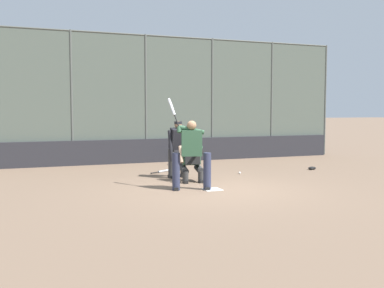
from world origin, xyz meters
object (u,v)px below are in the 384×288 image
Objects in this scene: fielding_glove_on_dirt at (312,168)px; baseball_loose at (240,173)px; catcher_behind_plate at (192,158)px; batter_at_plate at (191,152)px; umpire_home at (178,148)px; spare_bat_near_backstop at (162,171)px; equipment_bag_dugout_side at (185,160)px.

fielding_glove_on_dirt is 3.77× the size of baseball_loose.
baseball_loose is (2.65, 0.06, -0.01)m from fielding_glove_on_dirt.
catcher_behind_plate is at bearing 24.51° from baseball_loose.
catcher_behind_plate is 16.71× the size of baseball_loose.
baseball_loose is at bearing 1.21° from fielding_glove_on_dirt.
batter_at_plate is 1.98m from umpire_home.
spare_bat_near_backstop is (0.21, -2.06, -0.61)m from catcher_behind_plate.
equipment_bag_dugout_side is at bearing -119.01° from umpire_home.
baseball_loose is 2.97m from equipment_bag_dugout_side.
fielding_glove_on_dirt is (-4.74, 1.14, 0.02)m from spare_bat_near_backstop.
umpire_home is at bearing 1.13° from fielding_glove_on_dirt.
batter_at_plate is at bearing 76.62° from catcher_behind_plate.
umpire_home is 2.25× the size of spare_bat_near_backstop.
fielding_glove_on_dirt is (-4.98, -2.05, -0.87)m from batter_at_plate.
batter_at_plate is 5.45m from fielding_glove_on_dirt.
equipment_bag_dugout_side is (-1.62, -4.87, -0.78)m from batter_at_plate.
umpire_home is 2.16m from baseball_loose.
fielding_glove_on_dirt is at bearing -160.55° from catcher_behind_plate.
spare_bat_near_backstop is 0.65× the size of equipment_bag_dugout_side.
spare_bat_near_backstop is (0.10, -1.24, -0.84)m from umpire_home.
equipment_bag_dugout_side reaches higher than baseball_loose.
catcher_behind_plate is 2.15m from baseball_loose.
batter_at_plate is 30.14× the size of baseball_loose.
equipment_bag_dugout_side is at bearing 16.19° from spare_bat_near_backstop.
batter_at_plate is 3.09× the size of spare_bat_near_backstop.
spare_bat_near_backstop is at bearing -90.56° from umpire_home.
catcher_behind_plate is at bearing 92.41° from umpire_home.
umpire_home is at bearing -119.62° from spare_bat_near_backstop.
equipment_bag_dugout_side is at bearing -99.41° from catcher_behind_plate.
batter_at_plate is 2.00× the size of equipment_bag_dugout_side.
baseball_loose is at bearing 175.81° from umpire_home.
umpire_home is (0.11, -0.82, 0.23)m from catcher_behind_plate.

